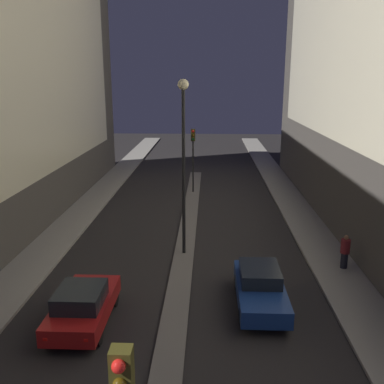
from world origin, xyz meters
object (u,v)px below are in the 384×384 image
Objects in this scene: traffic_light_mid at (193,146)px; pedestrian_on_right_sidewalk at (345,251)px; car_left_lane at (83,305)px; car_right_lane at (260,287)px; street_lamp at (183,140)px.

pedestrian_on_right_sidewalk is (7.49, -13.48, -2.70)m from traffic_light_mid.
traffic_light_mid is 1.20× the size of car_left_lane.
traffic_light_mid reaches higher than car_right_lane.
street_lamp is at bearing -90.00° from traffic_light_mid.
street_lamp is 1.95× the size of car_right_lane.
car_left_lane is (-3.25, -6.46, -5.05)m from street_lamp.
traffic_light_mid is at bearing 100.95° from car_right_lane.
car_left_lane is at bearing -165.90° from car_right_lane.
car_left_lane is 11.83m from pedestrian_on_right_sidewalk.
car_left_lane is 6.70m from car_right_lane.
car_right_lane is at bearing -56.08° from street_lamp.
traffic_light_mid is at bearing 90.00° from street_lamp.
traffic_light_mid is 17.35m from car_right_lane.
traffic_light_mid is 12.16m from street_lamp.
car_left_lane is (-3.25, -18.43, -2.89)m from traffic_light_mid.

